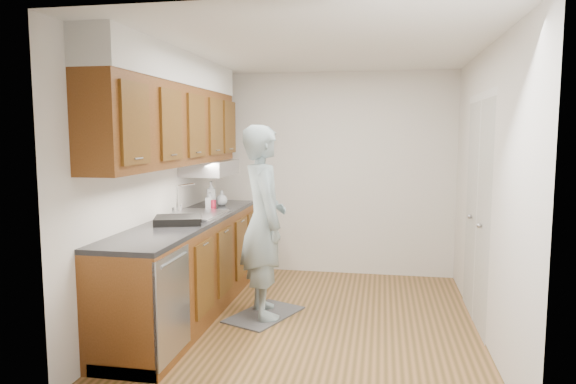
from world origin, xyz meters
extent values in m
plane|color=#956538|center=(0.00, 0.00, 0.00)|extent=(3.50, 3.50, 0.00)
plane|color=white|center=(0.00, 0.00, 2.50)|extent=(3.50, 3.50, 0.00)
cube|color=silver|center=(-1.50, 0.00, 1.25)|extent=(0.02, 3.50, 2.50)
cube|color=silver|center=(1.50, 0.00, 1.25)|extent=(0.02, 3.50, 2.50)
cube|color=silver|center=(0.00, 1.75, 1.25)|extent=(3.00, 0.02, 2.50)
cube|color=brown|center=(-1.20, 0.00, 0.45)|extent=(0.60, 2.80, 0.90)
cube|color=black|center=(-1.21, 0.00, 0.92)|extent=(0.63, 2.80, 0.04)
cube|color=#B2B2B7|center=(-1.20, 0.20, 0.89)|extent=(0.48, 0.68, 0.14)
cube|color=#B2B2B7|center=(-1.20, 0.20, 0.94)|extent=(0.52, 0.72, 0.01)
cube|color=#B2B2B7|center=(-0.91, -1.10, 0.47)|extent=(0.03, 0.60, 0.80)
cube|color=brown|center=(-1.33, 0.00, 1.83)|extent=(0.33, 2.80, 0.75)
cube|color=silver|center=(-1.33, 0.00, 2.35)|extent=(0.35, 2.80, 0.30)
cube|color=#A5A5AA|center=(-1.27, 0.85, 1.37)|extent=(0.46, 0.75, 0.16)
cube|color=silver|center=(1.49, 0.30, 1.02)|extent=(0.02, 1.22, 2.05)
cube|color=#5C5C5E|center=(-0.48, 0.07, 0.01)|extent=(0.72, 0.90, 0.01)
imported|color=#879EA4|center=(-0.48, 0.07, 1.04)|extent=(0.75, 0.86, 2.06)
imported|color=silver|center=(-1.24, 0.78, 1.08)|extent=(0.11, 0.11, 0.29)
imported|color=silver|center=(-1.22, 0.70, 1.03)|extent=(0.08, 0.08, 0.18)
imported|color=silver|center=(-1.17, 0.94, 1.03)|extent=(0.19, 0.19, 0.17)
cylinder|color=#AF1E36|center=(-1.15, 0.60, 0.99)|extent=(0.08, 0.08, 0.10)
cube|color=black|center=(-1.19, -0.28, 0.97)|extent=(0.50, 0.46, 0.06)
camera|label=1|loc=(0.62, -4.60, 1.75)|focal=32.00mm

